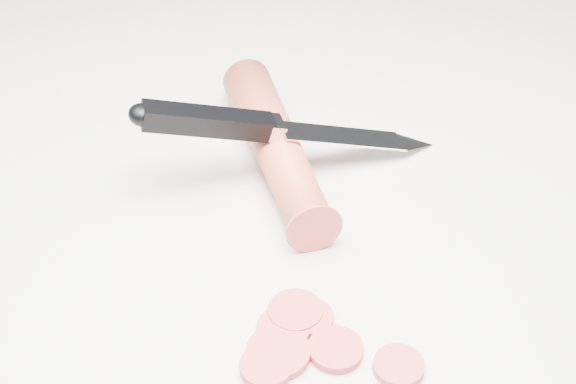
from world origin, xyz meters
TOP-DOWN VIEW (x-y plane):
  - ground at (0.00, 0.00)m, footprint 2.40×2.40m
  - carrot at (0.07, 0.10)m, footprint 0.09×0.20m
  - carrot_slice_0 at (-0.01, -0.05)m, footprint 0.03×0.03m
  - carrot_slice_1 at (0.03, -0.11)m, footprint 0.03×0.03m
  - carrot_slice_2 at (0.01, -0.05)m, footprint 0.03×0.03m
  - carrot_slice_3 at (0.00, -0.04)m, footprint 0.04×0.04m
  - carrot_slice_4 at (0.01, -0.08)m, footprint 0.03×0.03m
  - carrot_slice_5 at (-0.02, -0.07)m, footprint 0.04×0.04m
  - carrot_slice_6 at (-0.04, -0.07)m, footprint 0.03×0.03m
  - kitchen_knife at (0.08, 0.09)m, footprint 0.24×0.09m

SIDE VIEW (x-z plane):
  - ground at x=0.00m, z-range 0.00..0.00m
  - carrot_slice_0 at x=-0.01m, z-range 0.00..0.01m
  - carrot_slice_2 at x=0.01m, z-range 0.00..0.01m
  - carrot_slice_5 at x=-0.02m, z-range 0.00..0.01m
  - carrot_slice_1 at x=0.03m, z-range 0.00..0.01m
  - carrot_slice_4 at x=0.01m, z-range 0.00..0.01m
  - carrot_slice_6 at x=-0.04m, z-range 0.00..0.01m
  - carrot_slice_3 at x=0.00m, z-range 0.00..0.01m
  - carrot at x=0.07m, z-range 0.00..0.04m
  - kitchen_knife at x=0.08m, z-range 0.00..0.08m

